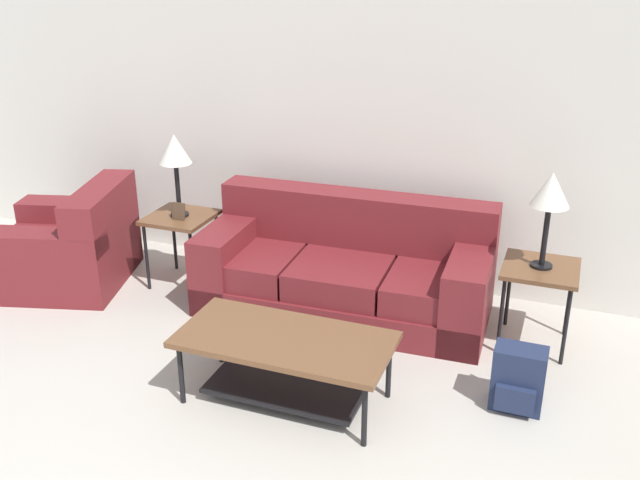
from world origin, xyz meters
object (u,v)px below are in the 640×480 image
object	(u,v)px
backpack	(518,380)
side_table_left	(181,223)
table_lamp_left	(175,152)
table_lamp_right	(551,193)
side_table_right	(540,276)
couch	(346,272)
armchair	(69,248)
coffee_table	(285,353)

from	to	relation	value
backpack	side_table_left	bearing A→B (deg)	163.63
side_table_left	backpack	bearing A→B (deg)	-16.37
table_lamp_left	table_lamp_right	distance (m)	2.70
side_table_right	table_lamp_left	bearing A→B (deg)	180.00
side_table_left	side_table_right	distance (m)	2.70
couch	armchair	bearing A→B (deg)	-171.28
couch	coffee_table	world-z (taller)	couch
table_lamp_right	backpack	size ratio (longest dim) A/B	1.64
armchair	table_lamp_left	world-z (taller)	table_lamp_left
armchair	side_table_right	size ratio (longest dim) A/B	2.07
coffee_table	side_table_left	distance (m)	1.84
coffee_table	table_lamp_left	xyz separation A→B (m)	(-1.39, 1.19, 0.76)
coffee_table	table_lamp_right	world-z (taller)	table_lamp_right
coffee_table	table_lamp_right	size ratio (longest dim) A/B	1.94
side_table_left	backpack	size ratio (longest dim) A/B	1.47
couch	armchair	world-z (taller)	couch
table_lamp_left	table_lamp_right	world-z (taller)	same
couch	armchair	xyz separation A→B (m)	(-2.20, -0.34, -0.01)
couch	table_lamp_right	size ratio (longest dim) A/B	3.30
side_table_left	backpack	world-z (taller)	side_table_left
couch	coffee_table	size ratio (longest dim) A/B	1.70
table_lamp_right	table_lamp_left	bearing A→B (deg)	180.00
armchair	side_table_left	world-z (taller)	armchair
couch	armchair	size ratio (longest dim) A/B	1.79
couch	armchair	distance (m)	2.23
side_table_right	backpack	distance (m)	0.85
armchair	side_table_right	bearing A→B (deg)	4.85
coffee_table	backpack	size ratio (longest dim) A/B	3.19
armchair	table_lamp_right	bearing A→B (deg)	4.85
couch	side_table_left	size ratio (longest dim) A/B	3.69
table_lamp_left	backpack	distance (m)	2.93
coffee_table	side_table_right	bearing A→B (deg)	42.27
armchair	side_table_left	size ratio (longest dim) A/B	2.07
couch	backpack	xyz separation A→B (m)	(1.33, -0.82, -0.11)
armchair	backpack	bearing A→B (deg)	-7.81
armchair	coffee_table	size ratio (longest dim) A/B	0.95
coffee_table	side_table_left	xyz separation A→B (m)	(-1.39, 1.19, 0.19)
side_table_right	backpack	bearing A→B (deg)	-91.53
couch	table_lamp_left	xyz separation A→B (m)	(-1.35, -0.04, 0.78)
table_lamp_left	backpack	world-z (taller)	table_lamp_left
coffee_table	table_lamp_right	xyz separation A→B (m)	(1.31, 1.19, 0.76)
side_table_left	side_table_right	world-z (taller)	same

